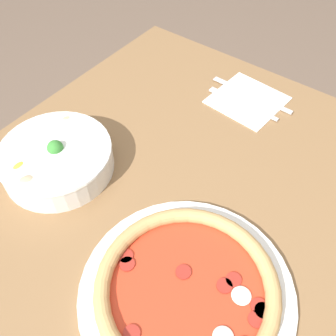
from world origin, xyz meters
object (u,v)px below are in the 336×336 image
Objects in this scene: bowl at (56,158)px; knife at (255,96)px; pizza at (187,290)px; fork at (244,104)px.

bowl is 0.50m from knife.
pizza is 0.49m from fork.
bowl is 0.45m from fork.
fork is 0.04m from knife.
bowl is 1.04× the size of knife.
pizza is 1.53× the size of bowl.
fork is (0.40, -0.21, -0.03)m from bowl.
knife is (0.51, 0.15, -0.01)m from pizza.
knife is at bearing -25.92° from bowl.
fork is (0.46, 0.16, -0.01)m from pizza.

